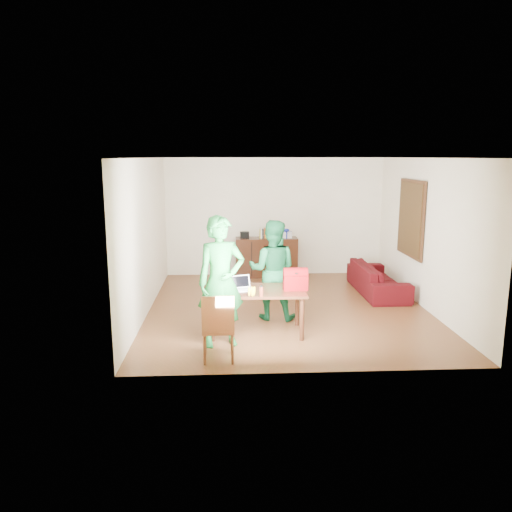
{
  "coord_description": "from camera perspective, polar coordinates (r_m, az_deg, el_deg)",
  "views": [
    {
      "loc": [
        -1.03,
        -8.69,
        2.73
      ],
      "look_at": [
        -0.63,
        -1.04,
        1.19
      ],
      "focal_mm": 35.0,
      "sensor_mm": 36.0,
      "label": 1
    }
  ],
  "objects": [
    {
      "name": "bottle",
      "position": [
        7.32,
        0.61,
        -4.03
      ],
      "size": [
        0.07,
        0.07,
        0.17
      ],
      "primitive_type": "cylinder",
      "rotation": [
        0.0,
        0.0,
        0.25
      ],
      "color": "#602216",
      "rests_on": "table"
    },
    {
      "name": "person_far",
      "position": [
        8.41,
        1.89,
        -1.59
      ],
      "size": [
        0.94,
        0.8,
        1.69
      ],
      "primitive_type": "imported",
      "rotation": [
        0.0,
        0.0,
        2.93
      ],
      "color": "#11502B",
      "rests_on": "ground"
    },
    {
      "name": "chair",
      "position": [
        6.86,
        -4.32,
        -9.62
      ],
      "size": [
        0.44,
        0.42,
        0.95
      ],
      "rotation": [
        0.0,
        0.0,
        0.03
      ],
      "color": "brown",
      "rests_on": "ground"
    },
    {
      "name": "room",
      "position": [
        8.99,
        3.67,
        2.23
      ],
      "size": [
        5.2,
        5.7,
        2.9
      ],
      "color": "#472A11",
      "rests_on": "ground"
    },
    {
      "name": "sofa",
      "position": [
        10.4,
        13.73,
        -2.54
      ],
      "size": [
        0.8,
        2.0,
        0.58
      ],
      "primitive_type": "imported",
      "rotation": [
        0.0,
        0.0,
        1.58
      ],
      "color": "#3C0A07",
      "rests_on": "ground"
    },
    {
      "name": "bananas",
      "position": [
        7.36,
        -0.5,
        -4.39
      ],
      "size": [
        0.17,
        0.14,
        0.06
      ],
      "primitive_type": null,
      "rotation": [
        0.0,
        0.0,
        -0.33
      ],
      "color": "gold",
      "rests_on": "table"
    },
    {
      "name": "person_near",
      "position": [
        7.19,
        -4.01,
        -2.95
      ],
      "size": [
        0.79,
        0.62,
        1.91
      ],
      "primitive_type": "imported",
      "rotation": [
        0.0,
        0.0,
        0.26
      ],
      "color": "#145D24",
      "rests_on": "ground"
    },
    {
      "name": "red_bag",
      "position": [
        7.71,
        4.52,
        -2.87
      ],
      "size": [
        0.37,
        0.21,
        0.27
      ],
      "primitive_type": "cube",
      "rotation": [
        0.0,
        0.0,
        0.0
      ],
      "color": "maroon",
      "rests_on": "table"
    },
    {
      "name": "table",
      "position": [
        7.75,
        0.08,
        -4.45
      ],
      "size": [
        1.53,
        0.89,
        0.7
      ],
      "rotation": [
        0.0,
        0.0,
        -0.03
      ],
      "color": "black",
      "rests_on": "ground"
    },
    {
      "name": "laptop",
      "position": [
        7.67,
        -1.43,
        -3.62
      ],
      "size": [
        0.34,
        0.28,
        0.21
      ],
      "rotation": [
        0.0,
        0.0,
        0.3
      ],
      "color": "white",
      "rests_on": "table"
    }
  ]
}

